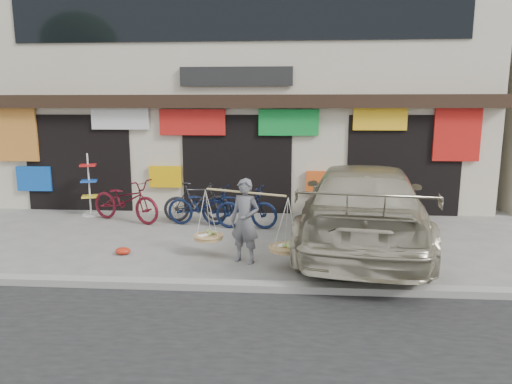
# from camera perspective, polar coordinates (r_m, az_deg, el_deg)

# --- Properties ---
(ground) EXTENTS (70.00, 70.00, 0.00)m
(ground) POSITION_cam_1_polar(r_m,az_deg,el_deg) (9.46, -4.71, -7.30)
(ground) COLOR gray
(ground) RESTS_ON ground
(kerb) EXTENTS (70.00, 0.25, 0.12)m
(kerb) POSITION_cam_1_polar(r_m,az_deg,el_deg) (7.59, -7.06, -11.45)
(kerb) COLOR gray
(kerb) RESTS_ON ground
(shophouse_block) EXTENTS (14.00, 6.32, 7.00)m
(shophouse_block) POSITION_cam_1_polar(r_m,az_deg,el_deg) (15.39, -1.20, 12.58)
(shophouse_block) COLOR beige
(shophouse_block) RESTS_ON ground
(street_vendor) EXTENTS (2.07, 1.19, 1.60)m
(street_vendor) POSITION_cam_1_polar(r_m,az_deg,el_deg) (8.55, -1.38, -4.08)
(street_vendor) COLOR slate
(street_vendor) RESTS_ON ground
(bike_0) EXTENTS (2.23, 1.51, 1.11)m
(bike_0) POSITION_cam_1_polar(r_m,az_deg,el_deg) (12.13, -15.99, -0.99)
(bike_0) COLOR #5B0F1B
(bike_0) RESTS_ON ground
(bike_1) EXTENTS (1.75, 0.78, 1.02)m
(bike_1) POSITION_cam_1_polar(r_m,az_deg,el_deg) (11.81, -7.39, -1.21)
(bike_1) COLOR black
(bike_1) RESTS_ON ground
(bike_2) EXTENTS (2.05, 1.08, 1.03)m
(bike_2) POSITION_cam_1_polar(r_m,az_deg,el_deg) (11.28, -6.48, -1.73)
(bike_2) COLOR #0F1938
(bike_2) RESTS_ON ground
(bike_3) EXTENTS (2.05, 1.08, 1.03)m
(bike_3) POSITION_cam_1_polar(r_m,az_deg,el_deg) (11.15, -2.15, -1.80)
(bike_3) COLOR #0F1938
(bike_3) RESTS_ON ground
(suv) EXTENTS (3.33, 6.33, 1.75)m
(suv) POSITION_cam_1_polar(r_m,az_deg,el_deg) (9.75, 13.21, -1.69)
(suv) COLOR #BAB296
(suv) RESTS_ON ground
(display_rack) EXTENTS (0.51, 0.51, 1.69)m
(display_rack) POSITION_cam_1_polar(r_m,az_deg,el_deg) (13.08, -20.09, 0.15)
(display_rack) COLOR silver
(display_rack) RESTS_ON ground
(red_bag) EXTENTS (0.31, 0.25, 0.14)m
(red_bag) POSITION_cam_1_polar(r_m,az_deg,el_deg) (9.56, -16.30, -7.08)
(red_bag) COLOR red
(red_bag) RESTS_ON ground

